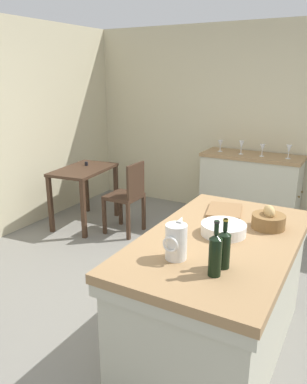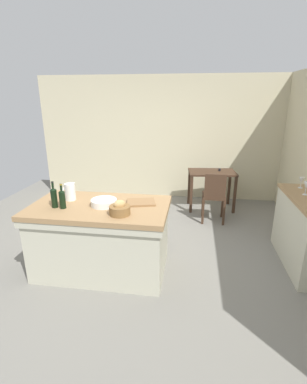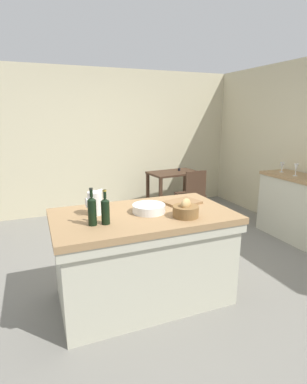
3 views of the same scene
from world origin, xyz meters
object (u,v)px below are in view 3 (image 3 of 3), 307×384
(wooden_chair, at_px, (192,194))
(cutting_board, at_px, (182,202))
(island_table, at_px, (143,253))
(wine_bottle_dark, at_px, (105,210))
(writing_desk, at_px, (174,179))
(bread_basket, at_px, (186,210))
(wine_bottle_amber, at_px, (92,210))
(wine_glass_right, at_px, (282,165))
(side_cabinet, at_px, (302,209))
(wash_bowl, at_px, (149,208))
(wine_glass_middle, at_px, (296,168))
(pitcher, at_px, (95,203))

(wooden_chair, bearing_deg, cutting_board, -122.39)
(island_table, xyz_separation_m, wine_bottle_dark, (-0.39, -0.15, 0.53))
(writing_desk, relative_size, bread_basket, 4.06)
(wine_bottle_amber, relative_size, wine_glass_right, 2.12)
(island_table, height_order, wine_bottle_dark, wine_bottle_dark)
(bread_basket, bearing_deg, island_table, 143.24)
(side_cabinet, bearing_deg, wash_bowl, -168.94)
(writing_desk, height_order, wine_bottle_dark, wine_bottle_dark)
(bread_basket, xyz_separation_m, cutting_board, (0.17, 0.38, -0.05))
(writing_desk, bearing_deg, wooden_chair, -88.68)
(wooden_chair, bearing_deg, island_table, -130.85)
(cutting_board, relative_size, wine_glass_middle, 1.96)
(island_table, bearing_deg, wine_glass_middle, 14.04)
(bread_basket, xyz_separation_m, wine_glass_middle, (2.23, 0.88, 0.11))
(pitcher, bearing_deg, wine_bottle_amber, -105.50)
(wash_bowl, height_order, wine_glass_right, wine_glass_right)
(cutting_board, height_order, wine_bottle_dark, wine_bottle_dark)
(wooden_chair, xyz_separation_m, cutting_board, (-1.00, -1.58, 0.40))
(pitcher, relative_size, cutting_board, 0.76)
(wine_bottle_amber, bearing_deg, wooden_chair, 43.17)
(bread_basket, height_order, wine_glass_middle, wine_glass_middle)
(wash_bowl, distance_m, cutting_board, 0.45)
(pitcher, bearing_deg, wine_bottle_dark, -83.38)
(wine_bottle_dark, bearing_deg, wooden_chair, 44.96)
(writing_desk, xyz_separation_m, wine_glass_middle, (1.08, -1.76, 0.42))
(wine_bottle_dark, height_order, wine_glass_right, wine_bottle_dark)
(wooden_chair, relative_size, wash_bowl, 2.96)
(cutting_board, bearing_deg, side_cabinet, 9.59)
(bread_basket, height_order, wine_bottle_amber, wine_bottle_amber)
(wine_glass_right, bearing_deg, wooden_chair, 144.67)
(writing_desk, xyz_separation_m, wash_bowl, (-1.42, -2.39, 0.29))
(side_cabinet, bearing_deg, wine_bottle_dark, -167.69)
(cutting_board, bearing_deg, wine_bottle_amber, -163.98)
(side_cabinet, height_order, wine_glass_right, wine_glass_right)
(cutting_board, xyz_separation_m, wine_bottle_dark, (-0.88, -0.30, 0.11))
(wooden_chair, distance_m, wine_glass_middle, 1.62)
(side_cabinet, xyz_separation_m, wine_glass_middle, (-0.05, 0.14, 0.59))
(pitcher, bearing_deg, cutting_board, 0.73)
(writing_desk, xyz_separation_m, wine_bottle_dark, (-1.86, -2.55, 0.37))
(wash_bowl, bearing_deg, pitcher, 165.11)
(side_cabinet, bearing_deg, wine_bottle_amber, -168.33)
(side_cabinet, distance_m, bread_basket, 2.45)
(wash_bowl, bearing_deg, wine_bottle_dark, -160.85)
(island_table, distance_m, wash_bowl, 0.45)
(wine_bottle_amber, xyz_separation_m, wine_glass_middle, (3.05, 0.78, 0.04))
(wine_bottle_amber, bearing_deg, side_cabinet, 11.67)
(island_table, distance_m, wooden_chair, 2.28)
(bread_basket, relative_size, cutting_board, 0.69)
(side_cabinet, bearing_deg, bread_basket, -162.06)
(writing_desk, bearing_deg, side_cabinet, -59.14)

